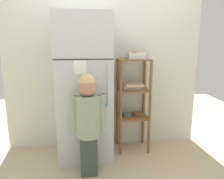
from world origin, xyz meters
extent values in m
plane|color=tan|center=(0.00, 0.00, 0.00)|extent=(6.00, 6.00, 0.00)
cube|color=silver|center=(0.00, 0.33, 1.12)|extent=(2.57, 0.03, 2.24)
cube|color=silver|center=(-0.25, 0.02, 0.87)|extent=(0.64, 0.56, 1.74)
cube|color=black|center=(-0.25, -0.26, 1.24)|extent=(0.62, 0.01, 0.01)
cylinder|color=silver|center=(0.01, -0.29, 0.96)|extent=(0.02, 0.02, 0.46)
cube|color=white|center=(-0.29, -0.27, 1.16)|extent=(0.13, 0.01, 0.14)
cube|color=#0C90C9|center=(-0.04, -0.27, 0.74)|extent=(0.04, 0.02, 0.04)
cube|color=#C8357C|center=(-0.05, -0.27, 0.86)|extent=(0.04, 0.01, 0.04)
cube|color=#4FCE2F|center=(-0.21, -0.27, 0.54)|extent=(0.03, 0.02, 0.03)
cube|color=#3E4943|center=(-0.22, -0.41, 0.23)|extent=(0.18, 0.11, 0.46)
cylinder|color=gray|center=(-0.22, -0.41, 0.67)|extent=(0.26, 0.26, 0.43)
sphere|color=gray|center=(-0.22, -0.33, 0.88)|extent=(0.11, 0.11, 0.11)
sphere|color=#A87A5B|center=(-0.22, -0.41, 0.98)|extent=(0.20, 0.20, 0.20)
sphere|color=tan|center=(-0.22, -0.41, 1.03)|extent=(0.17, 0.17, 0.17)
cylinder|color=gray|center=(-0.36, -0.41, 0.70)|extent=(0.07, 0.07, 0.37)
cylinder|color=gray|center=(-0.07, -0.41, 0.70)|extent=(0.07, 0.07, 0.37)
cylinder|color=brown|center=(0.18, -0.01, 0.61)|extent=(0.04, 0.04, 1.21)
cylinder|color=brown|center=(0.55, -0.01, 0.61)|extent=(0.04, 0.04, 1.21)
cylinder|color=brown|center=(0.18, 0.28, 0.61)|extent=(0.04, 0.04, 1.21)
cylinder|color=brown|center=(0.55, 0.28, 0.61)|extent=(0.04, 0.04, 1.21)
cube|color=brown|center=(0.37, 0.14, 1.20)|extent=(0.39, 0.31, 0.02)
cube|color=brown|center=(0.37, 0.14, 0.82)|extent=(0.39, 0.31, 0.02)
cube|color=brown|center=(0.37, 0.14, 0.45)|extent=(0.39, 0.31, 0.02)
cube|color=silver|center=(0.35, 0.15, 0.85)|extent=(0.23, 0.20, 0.04)
cube|color=#C6AD8E|center=(0.37, 0.12, 0.88)|extent=(0.22, 0.18, 0.03)
cylinder|color=#4C7266|center=(0.29, 0.14, 0.48)|extent=(0.10, 0.10, 0.04)
cylinder|color=brown|center=(0.44, 0.14, 0.49)|extent=(0.12, 0.12, 0.04)
cube|color=white|center=(0.40, 0.13, 1.22)|extent=(0.24, 0.16, 0.01)
cube|color=white|center=(0.40, 0.06, 1.25)|extent=(0.24, 0.01, 0.07)
cube|color=white|center=(0.40, 0.21, 1.25)|extent=(0.24, 0.01, 0.07)
cube|color=white|center=(0.28, 0.13, 1.25)|extent=(0.01, 0.16, 0.07)
cube|color=white|center=(0.51, 0.13, 1.25)|extent=(0.01, 0.16, 0.07)
sphere|color=maroon|center=(0.36, 0.12, 1.26)|extent=(0.07, 0.07, 0.07)
sphere|color=#913C1B|center=(0.39, 0.16, 1.25)|extent=(0.07, 0.07, 0.07)
sphere|color=#C94417|center=(0.43, 0.14, 1.25)|extent=(0.06, 0.06, 0.06)
sphere|color=orange|center=(0.43, 0.11, 1.26)|extent=(0.08, 0.08, 0.08)
camera|label=1|loc=(-0.21, -2.60, 1.44)|focal=35.70mm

